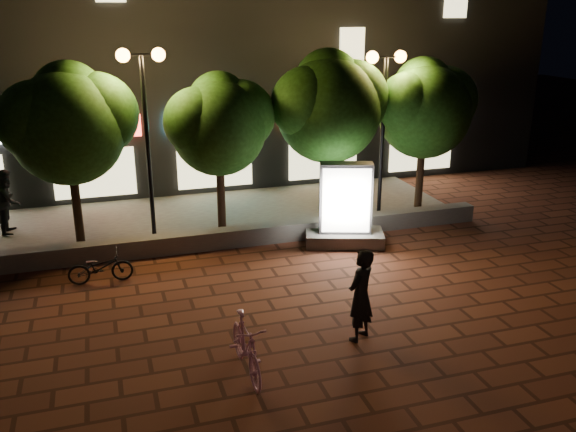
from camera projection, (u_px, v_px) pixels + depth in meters
name	position (u px, v px, depth m)	size (l,w,h in m)	color
ground	(250.00, 314.00, 13.03)	(80.00, 80.00, 0.00)	brown
retaining_wall	(214.00, 239.00, 16.56)	(16.00, 0.45, 0.50)	slate
sidewalk	(199.00, 218.00, 18.89)	(16.00, 5.00, 0.08)	slate
building_block	(165.00, 42.00, 23.14)	(28.00, 8.12, 11.30)	black
tree_left	(69.00, 120.00, 15.88)	(3.60, 3.00, 4.89)	black
tree_mid	(220.00, 121.00, 17.08)	(3.24, 2.70, 4.50)	black
tree_right	(330.00, 103.00, 17.90)	(3.72, 3.10, 5.07)	black
tree_far_right	(425.00, 105.00, 18.86)	(3.48, 2.90, 4.76)	black
street_lamp_left	(144.00, 96.00, 16.00)	(1.26, 0.36, 5.18)	black
street_lamp_right	(385.00, 91.00, 18.02)	(1.26, 0.36, 4.98)	black
ad_kiosk	(345.00, 212.00, 16.63)	(2.36, 1.68, 2.31)	slate
scooter_pink	(246.00, 346.00, 10.73)	(0.52, 1.83, 1.10)	#C378A6
rider	(361.00, 295.00, 11.76)	(0.69, 0.45, 1.89)	black
scooter_parked	(100.00, 267.00, 14.41)	(0.52, 1.50, 0.79)	black
pedestrian	(8.00, 201.00, 17.30)	(0.90, 0.70, 1.86)	black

